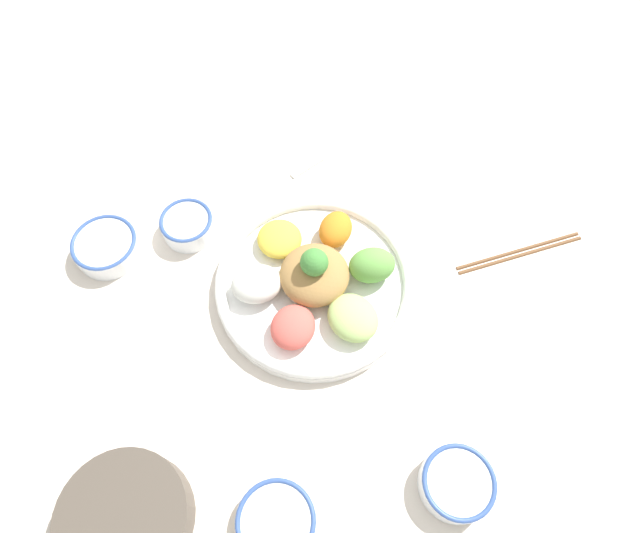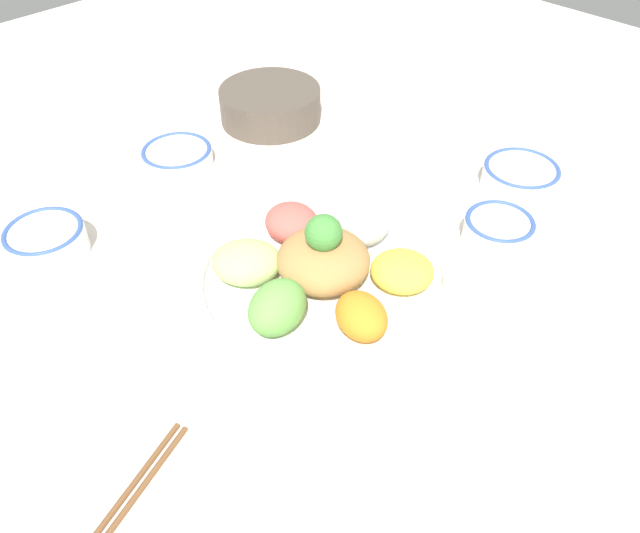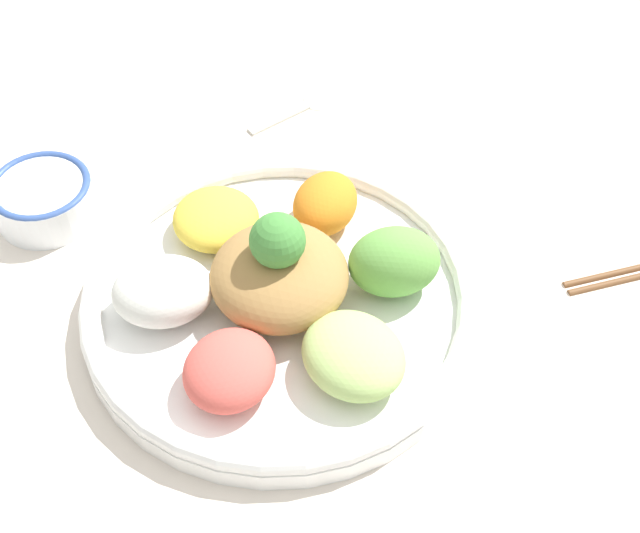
% 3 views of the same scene
% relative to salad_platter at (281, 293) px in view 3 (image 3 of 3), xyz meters
% --- Properties ---
extents(ground_plane, '(2.40, 2.40, 0.00)m').
position_rel_salad_platter_xyz_m(ground_plane, '(0.03, 0.00, -0.03)').
color(ground_plane, silver).
extents(salad_platter, '(0.35, 0.35, 0.12)m').
position_rel_salad_platter_xyz_m(salad_platter, '(0.00, 0.00, 0.00)').
color(salad_platter, white).
rests_on(salad_platter, ground_plane).
extents(rice_bowl_blue, '(0.10, 0.10, 0.04)m').
position_rel_salad_platter_xyz_m(rice_bowl_blue, '(-0.24, 0.11, -0.00)').
color(rice_bowl_blue, white).
rests_on(rice_bowl_blue, ground_plane).
extents(serving_spoon_main, '(0.10, 0.09, 0.01)m').
position_rel_salad_platter_xyz_m(serving_spoon_main, '(0.00, 0.29, -0.03)').
color(serving_spoon_main, beige).
rests_on(serving_spoon_main, ground_plane).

